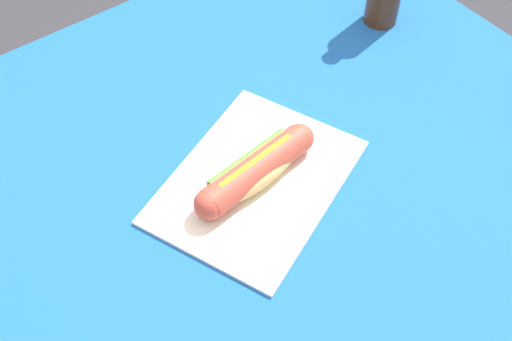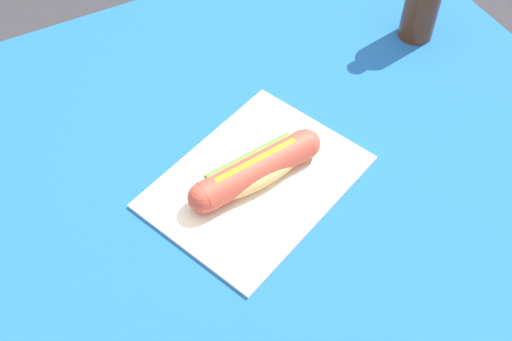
{
  "view_description": "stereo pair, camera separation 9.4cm",
  "coord_description": "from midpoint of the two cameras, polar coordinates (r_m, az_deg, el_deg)",
  "views": [
    {
      "loc": [
        -0.4,
        -0.47,
        1.5
      ],
      "look_at": [
        -0.05,
        -0.01,
        0.76
      ],
      "focal_mm": 44.32,
      "sensor_mm": 36.0,
      "label": 1
    },
    {
      "loc": [
        -0.32,
        -0.52,
        1.5
      ],
      "look_at": [
        -0.05,
        -0.01,
        0.76
      ],
      "focal_mm": 44.32,
      "sensor_mm": 36.0,
      "label": 2
    }
  ],
  "objects": [
    {
      "name": "dining_table",
      "position": [
        1.09,
        -0.56,
        -3.55
      ],
      "size": [
        1.07,
        1.0,
        0.73
      ],
      "color": "brown",
      "rests_on": "ground"
    },
    {
      "name": "hot_dog",
      "position": [
        0.94,
        -2.89,
        -0.13
      ],
      "size": [
        0.23,
        0.08,
        0.05
      ],
      "color": "tan",
      "rests_on": "paper_wrapper"
    },
    {
      "name": "paper_wrapper",
      "position": [
        0.96,
        -2.79,
        -1.17
      ],
      "size": [
        0.38,
        0.34,
        0.01
      ],
      "primitive_type": "cube",
      "rotation": [
        0.0,
        0.0,
        0.39
      ],
      "color": "silver",
      "rests_on": "dining_table"
    }
  ]
}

